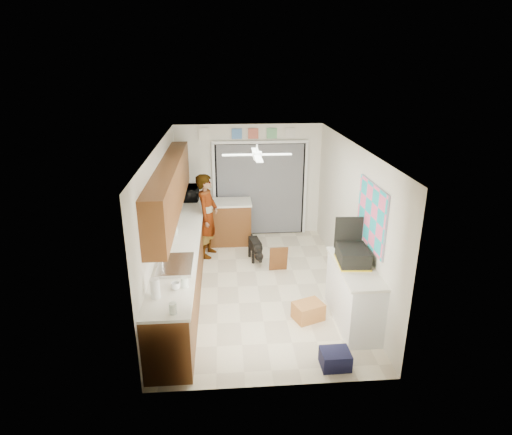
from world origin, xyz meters
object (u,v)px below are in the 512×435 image
object	(u,v)px
cardboard_box	(308,311)
microwave	(190,193)
suitcase	(353,256)
man	(207,216)
cup	(176,286)
soap_bottle	(175,227)
navy_crate	(335,359)
dog	(255,248)
paper_towel_roll	(155,288)

from	to	relation	value
cardboard_box	microwave	bearing A→B (deg)	120.93
suitcase	man	world-z (taller)	man
cardboard_box	man	size ratio (longest dim) A/B	0.25
microwave	cup	size ratio (longest dim) A/B	4.08
cup	soap_bottle	bearing A→B (deg)	95.81
soap_bottle	navy_crate	xyz separation A→B (m)	(2.25, -2.44, -0.96)
navy_crate	man	bearing A→B (deg)	115.97
suitcase	man	distance (m)	3.32
microwave	suitcase	size ratio (longest dim) A/B	0.92
soap_bottle	navy_crate	world-z (taller)	soap_bottle
dog	soap_bottle	bearing A→B (deg)	-159.69
soap_bottle	paper_towel_roll	xyz separation A→B (m)	(-0.03, -2.12, -0.00)
microwave	man	bearing A→B (deg)	-154.92
paper_towel_roll	cardboard_box	xyz separation A→B (m)	(2.14, 0.79, -0.94)
soap_bottle	cardboard_box	distance (m)	2.66
dog	paper_towel_roll	bearing A→B (deg)	-126.24
paper_towel_roll	navy_crate	world-z (taller)	paper_towel_roll
microwave	soap_bottle	distance (m)	1.97
microwave	navy_crate	world-z (taller)	microwave
soap_bottle	cardboard_box	xyz separation A→B (m)	(2.11, -1.33, -0.94)
cup	paper_towel_roll	size ratio (longest dim) A/B	0.48
suitcase	navy_crate	world-z (taller)	suitcase
dog	cardboard_box	bearing A→B (deg)	-82.51
microwave	cardboard_box	xyz separation A→B (m)	(1.97, -3.30, -0.95)
cup	microwave	bearing A→B (deg)	90.90
suitcase	dog	world-z (taller)	suitcase
cup	paper_towel_roll	world-z (taller)	paper_towel_roll
dog	suitcase	bearing A→B (deg)	-68.83
paper_towel_roll	suitcase	distance (m)	2.88
suitcase	man	xyz separation A→B (m)	(-2.22, 2.46, -0.20)
navy_crate	man	distance (m)	4.03
cardboard_box	navy_crate	distance (m)	1.12
cup	man	world-z (taller)	man
paper_towel_roll	cup	bearing A→B (deg)	39.80
microwave	man	xyz separation A→B (m)	(0.38, -0.84, -0.23)
soap_bottle	navy_crate	distance (m)	3.46
cup	cardboard_box	size ratio (longest dim) A/B	0.29
paper_towel_roll	dog	bearing A→B (deg)	63.31
soap_bottle	dog	world-z (taller)	soap_bottle
microwave	navy_crate	size ratio (longest dim) A/B	1.39
cup	navy_crate	size ratio (longest dim) A/B	0.34
paper_towel_roll	navy_crate	xyz separation A→B (m)	(2.29, -0.33, -0.96)
suitcase	microwave	bearing A→B (deg)	132.07
microwave	cup	distance (m)	3.89
suitcase	soap_bottle	bearing A→B (deg)	157.78
cup	suitcase	distance (m)	2.61
microwave	paper_towel_roll	size ratio (longest dim) A/B	1.97
microwave	soap_bottle	world-z (taller)	microwave
cardboard_box	cup	bearing A→B (deg)	-162.79
paper_towel_roll	suitcase	xyz separation A→B (m)	(2.77, 0.78, -0.01)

